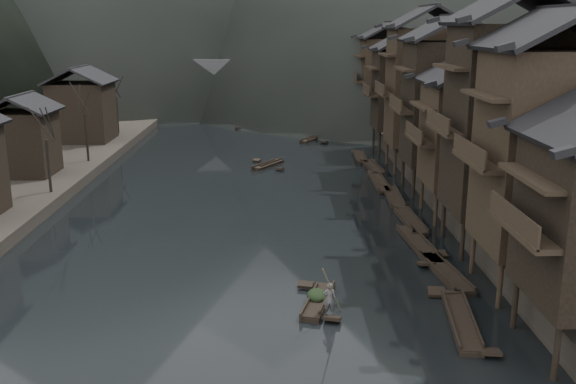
{
  "coord_description": "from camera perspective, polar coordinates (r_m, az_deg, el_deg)",
  "views": [
    {
      "loc": [
        2.77,
        -34.14,
        14.36
      ],
      "look_at": [
        3.41,
        11.17,
        2.5
      ],
      "focal_mm": 40.0,
      "sensor_mm": 36.0,
      "label": 1
    }
  ],
  "objects": [
    {
      "name": "bamboo_pole",
      "position": [
        31.5,
        4.17,
        -4.51
      ],
      "size": [
        1.38,
        2.61,
        3.77
      ],
      "primitive_type": "cylinder",
      "rotation": [
        0.65,
        0.0,
        -0.47
      ],
      "color": "#8C7A51",
      "rests_on": "boatman"
    },
    {
      "name": "boatman",
      "position": [
        32.48,
        3.72,
        -9.08
      ],
      "size": [
        0.67,
        0.48,
        1.72
      ],
      "primitive_type": "imported",
      "rotation": [
        0.0,
        0.0,
        3.03
      ],
      "color": "#58575A",
      "rests_on": "hero_sampan"
    },
    {
      "name": "left_houses",
      "position": [
        59.67,
        -23.85,
        5.03
      ],
      "size": [
        8.1,
        53.2,
        8.73
      ],
      "color": "black",
      "rests_on": "left_bank"
    },
    {
      "name": "stilt_houses",
      "position": [
        55.9,
        14.42,
        8.94
      ],
      "size": [
        9.0,
        67.6,
        16.81
      ],
      "color": "black",
      "rests_on": "ground"
    },
    {
      "name": "water",
      "position": [
        37.14,
        -5.07,
        -8.14
      ],
      "size": [
        300.0,
        300.0,
        0.0
      ],
      "primitive_type": "plane",
      "color": "black",
      "rests_on": "ground"
    },
    {
      "name": "hero_sampan",
      "position": [
        34.42,
        2.71,
        -9.63
      ],
      "size": [
        2.18,
        5.01,
        0.44
      ],
      "color": "black",
      "rests_on": "water"
    },
    {
      "name": "bare_trees",
      "position": [
        56.17,
        -21.5,
        5.23
      ],
      "size": [
        3.46,
        59.92,
        6.92
      ],
      "color": "black",
      "rests_on": "left_bank"
    },
    {
      "name": "cargo_heap",
      "position": [
        34.39,
        2.6,
        -8.64
      ],
      "size": [
        1.09,
        1.43,
        0.66
      ],
      "primitive_type": "ellipsoid",
      "color": "black",
      "rests_on": "hero_sampan"
    },
    {
      "name": "midriver_boats",
      "position": [
        81.03,
        -1.1,
        4.6
      ],
      "size": [
        12.44,
        31.95,
        0.45
      ],
      "color": "black",
      "rests_on": "water"
    },
    {
      "name": "stone_bridge",
      "position": [
        106.58,
        -2.32,
        9.68
      ],
      "size": [
        40.0,
        6.0,
        9.0
      ],
      "color": "#4C4C4F",
      "rests_on": "ground"
    },
    {
      "name": "moored_sampans",
      "position": [
        51.73,
        9.68,
        -1.43
      ],
      "size": [
        2.73,
        47.36,
        0.47
      ],
      "color": "black",
      "rests_on": "water"
    },
    {
      "name": "right_bank",
      "position": [
        81.95,
        22.43,
        4.1
      ],
      "size": [
        40.0,
        200.0,
        1.8
      ],
      "primitive_type": "cube",
      "color": "#2D2823",
      "rests_on": "ground"
    }
  ]
}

